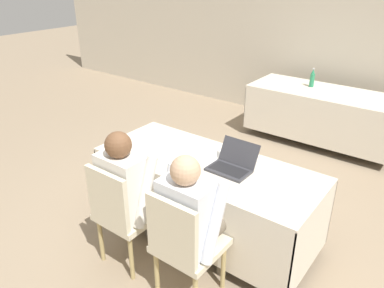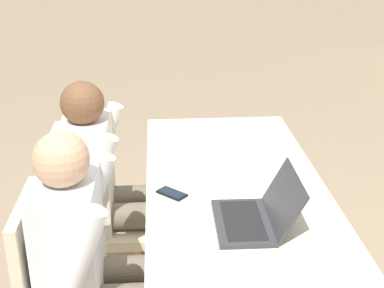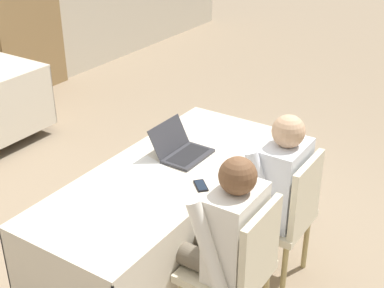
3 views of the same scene
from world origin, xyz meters
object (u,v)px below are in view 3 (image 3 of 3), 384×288
(laptop, at_px, (182,150))
(cell_phone, at_px, (201,186))
(chair_near_right, at_px, (285,213))
(chair_near_left, at_px, (238,266))
(person_checkered_shirt, at_px, (222,236))
(person_white_shirt, at_px, (272,187))

(laptop, xyz_separation_m, cell_phone, (-0.26, -0.31, -0.04))
(cell_phone, xyz_separation_m, chair_near_right, (0.34, -0.42, -0.24))
(chair_near_right, bearing_deg, laptop, -84.02)
(chair_near_left, distance_m, person_checkered_shirt, 0.19)
(chair_near_left, height_order, person_white_shirt, person_white_shirt)
(cell_phone, height_order, chair_near_right, chair_near_right)
(laptop, height_order, person_white_shirt, person_white_shirt)
(chair_near_left, bearing_deg, chair_near_right, -180.00)
(cell_phone, relative_size, chair_near_left, 0.15)
(cell_phone, xyz_separation_m, person_checkered_shirt, (-0.28, -0.31, -0.08))
(chair_near_left, bearing_deg, person_checkered_shirt, -90.00)
(cell_phone, bearing_deg, chair_near_right, -8.03)
(chair_near_left, bearing_deg, laptop, -126.40)
(cell_phone, distance_m, person_checkered_shirt, 0.42)
(chair_near_left, height_order, person_checkered_shirt, person_checkered_shirt)
(chair_near_left, height_order, chair_near_right, same)
(laptop, xyz_separation_m, chair_near_right, (0.08, -0.73, -0.27))
(chair_near_right, height_order, person_checkered_shirt, person_checkered_shirt)
(chair_near_right, bearing_deg, person_white_shirt, -90.00)
(laptop, relative_size, chair_near_right, 0.37)
(cell_phone, relative_size, person_white_shirt, 0.12)
(person_checkered_shirt, bearing_deg, chair_near_left, 90.00)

